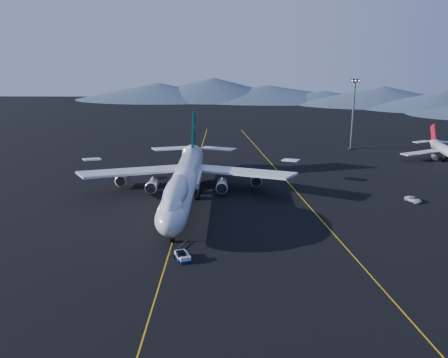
{
  "coord_description": "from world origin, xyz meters",
  "views": [
    {
      "loc": [
        12.63,
        -122.53,
        40.44
      ],
      "look_at": [
        10.18,
        1.0,
        6.0
      ],
      "focal_mm": 40.0,
      "sensor_mm": 36.0,
      "label": 1
    }
  ],
  "objects_px": {
    "pushback_tug": "(183,257)",
    "service_van": "(413,199)",
    "boeing_747": "(184,180)",
    "floodlight_mast": "(353,114)"
  },
  "relations": [
    {
      "from": "service_van",
      "to": "floodlight_mast",
      "type": "relative_size",
      "value": 0.17
    },
    {
      "from": "boeing_747",
      "to": "floodlight_mast",
      "type": "bearing_deg",
      "value": 49.18
    },
    {
      "from": "service_van",
      "to": "floodlight_mast",
      "type": "xyz_separation_m",
      "value": [
        -1.52,
        65.44,
        12.83
      ]
    },
    {
      "from": "boeing_747",
      "to": "pushback_tug",
      "type": "xyz_separation_m",
      "value": [
        3.0,
        -35.09,
        -5.22
      ]
    },
    {
      "from": "boeing_747",
      "to": "pushback_tug",
      "type": "relative_size",
      "value": 14.87
    },
    {
      "from": "boeing_747",
      "to": "pushback_tug",
      "type": "height_order",
      "value": "boeing_747"
    },
    {
      "from": "floodlight_mast",
      "to": "pushback_tug",
      "type": "bearing_deg",
      "value": -118.25
    },
    {
      "from": "service_van",
      "to": "pushback_tug",
      "type": "bearing_deg",
      "value": -177.17
    },
    {
      "from": "pushback_tug",
      "to": "service_van",
      "type": "relative_size",
      "value": 1.06
    },
    {
      "from": "boeing_747",
      "to": "service_van",
      "type": "distance_m",
      "value": 59.58
    }
  ]
}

